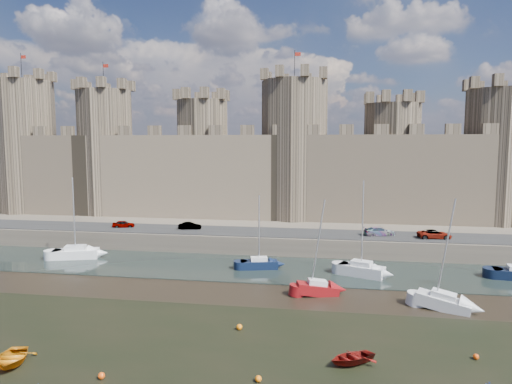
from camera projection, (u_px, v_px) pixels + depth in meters
ground at (210, 362)px, 31.72m from camera, size 160.00×160.00×0.00m
water_channel at (261, 268)px, 55.27m from camera, size 160.00×12.00×0.08m
quay at (288, 214)px, 90.48m from camera, size 160.00×60.00×2.50m
road at (272, 232)px, 64.82m from camera, size 160.00×7.00×0.10m
castle at (278, 164)px, 77.69m from camera, size 108.50×11.00×29.00m
car_0 at (124, 224)px, 68.54m from camera, size 3.46×2.08×1.10m
car_1 at (190, 226)px, 66.97m from camera, size 3.50×1.78×1.10m
car_2 at (379, 231)px, 62.49m from camera, size 4.55×2.73×1.23m
car_3 at (434, 234)px, 60.54m from camera, size 4.54×2.43×1.21m
sailboat_0 at (76, 253)px, 59.99m from camera, size 6.12×3.82×10.69m
sailboat_1 at (259, 263)px, 55.06m from camera, size 4.73×2.71×8.92m
sailboat_2 at (361, 269)px, 52.04m from camera, size 5.45×3.70×10.97m
sailboat_4 at (317, 288)px, 45.74m from camera, size 4.42×2.58×9.71m
sailboat_5 at (443, 301)px, 41.75m from camera, size 5.12×3.44×10.30m
dinghy_0 at (12, 359)px, 31.28m from camera, size 3.95×4.57×0.79m
dinghy_4 at (351, 359)px, 31.47m from camera, size 4.26×4.06×0.72m
buoy_1 at (239, 327)px, 37.17m from camera, size 0.50×0.50×0.50m
buoy_2 at (258, 379)px, 29.07m from camera, size 0.43×0.43×0.43m
buoy_4 at (101, 376)px, 29.43m from camera, size 0.45×0.45×0.45m
buoy_5 at (476, 357)px, 32.10m from camera, size 0.41×0.41×0.41m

